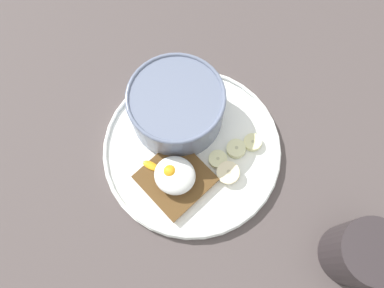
{
  "coord_description": "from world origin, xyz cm",
  "views": [
    {
      "loc": [
        -8.3,
        16.84,
        58.27
      ],
      "look_at": [
        0.0,
        0.0,
        5.0
      ],
      "focal_mm": 35.0,
      "sensor_mm": 36.0,
      "label": 1
    }
  ],
  "objects_px": {
    "banana_slice_back": "(219,157)",
    "coffee_mug": "(361,253)",
    "banana_slice_left": "(228,173)",
    "banana_slice_right": "(253,142)",
    "oatmeal_bowl": "(177,106)",
    "toast_slice": "(177,179)",
    "banana_slice_front": "(236,149)",
    "poached_egg": "(176,176)"
  },
  "relations": [
    {
      "from": "toast_slice",
      "to": "banana_slice_right",
      "type": "distance_m",
      "value": 0.13
    },
    {
      "from": "banana_slice_back",
      "to": "coffee_mug",
      "type": "height_order",
      "value": "coffee_mug"
    },
    {
      "from": "toast_slice",
      "to": "poached_egg",
      "type": "bearing_deg",
      "value": -0.13
    },
    {
      "from": "banana_slice_left",
      "to": "banana_slice_back",
      "type": "relative_size",
      "value": 1.28
    },
    {
      "from": "toast_slice",
      "to": "banana_slice_front",
      "type": "relative_size",
      "value": 3.3
    },
    {
      "from": "banana_slice_left",
      "to": "coffee_mug",
      "type": "bearing_deg",
      "value": 171.54
    },
    {
      "from": "banana_slice_left",
      "to": "coffee_mug",
      "type": "distance_m",
      "value": 0.21
    },
    {
      "from": "oatmeal_bowl",
      "to": "banana_slice_back",
      "type": "bearing_deg",
      "value": 159.19
    },
    {
      "from": "poached_egg",
      "to": "banana_slice_left",
      "type": "distance_m",
      "value": 0.08
    },
    {
      "from": "banana_slice_left",
      "to": "coffee_mug",
      "type": "relative_size",
      "value": 0.54
    },
    {
      "from": "oatmeal_bowl",
      "to": "toast_slice",
      "type": "height_order",
      "value": "oatmeal_bowl"
    },
    {
      "from": "banana_slice_left",
      "to": "banana_slice_right",
      "type": "height_order",
      "value": "banana_slice_left"
    },
    {
      "from": "oatmeal_bowl",
      "to": "banana_slice_right",
      "type": "distance_m",
      "value": 0.13
    },
    {
      "from": "poached_egg",
      "to": "banana_slice_front",
      "type": "xyz_separation_m",
      "value": [
        -0.06,
        -0.08,
        -0.02
      ]
    },
    {
      "from": "oatmeal_bowl",
      "to": "banana_slice_right",
      "type": "relative_size",
      "value": 3.93
    },
    {
      "from": "coffee_mug",
      "to": "toast_slice",
      "type": "bearing_deg",
      "value": 2.65
    },
    {
      "from": "toast_slice",
      "to": "oatmeal_bowl",
      "type": "bearing_deg",
      "value": -63.25
    },
    {
      "from": "poached_egg",
      "to": "banana_slice_front",
      "type": "bearing_deg",
      "value": -126.08
    },
    {
      "from": "banana_slice_left",
      "to": "banana_slice_back",
      "type": "distance_m",
      "value": 0.03
    },
    {
      "from": "banana_slice_back",
      "to": "banana_slice_right",
      "type": "xyz_separation_m",
      "value": [
        -0.04,
        -0.04,
        0.0
      ]
    },
    {
      "from": "banana_slice_back",
      "to": "coffee_mug",
      "type": "xyz_separation_m",
      "value": [
        -0.23,
        0.05,
        0.03
      ]
    },
    {
      "from": "banana_slice_back",
      "to": "coffee_mug",
      "type": "bearing_deg",
      "value": 167.96
    },
    {
      "from": "banana_slice_left",
      "to": "oatmeal_bowl",
      "type": "bearing_deg",
      "value": -24.83
    },
    {
      "from": "toast_slice",
      "to": "banana_slice_right",
      "type": "height_order",
      "value": "toast_slice"
    },
    {
      "from": "toast_slice",
      "to": "banana_slice_front",
      "type": "xyz_separation_m",
      "value": [
        -0.06,
        -0.08,
        -0.0
      ]
    },
    {
      "from": "oatmeal_bowl",
      "to": "toast_slice",
      "type": "bearing_deg",
      "value": 116.75
    },
    {
      "from": "banana_slice_left",
      "to": "toast_slice",
      "type": "bearing_deg",
      "value": 33.51
    },
    {
      "from": "banana_slice_back",
      "to": "coffee_mug",
      "type": "relative_size",
      "value": 0.42
    },
    {
      "from": "banana_slice_left",
      "to": "banana_slice_right",
      "type": "xyz_separation_m",
      "value": [
        -0.01,
        -0.06,
        -0.0
      ]
    },
    {
      "from": "banana_slice_front",
      "to": "banana_slice_left",
      "type": "relative_size",
      "value": 0.74
    },
    {
      "from": "oatmeal_bowl",
      "to": "banana_slice_front",
      "type": "bearing_deg",
      "value": 174.02
    },
    {
      "from": "banana_slice_left",
      "to": "banana_slice_back",
      "type": "xyz_separation_m",
      "value": [
        0.02,
        -0.02,
        -0.0
      ]
    },
    {
      "from": "banana_slice_front",
      "to": "coffee_mug",
      "type": "height_order",
      "value": "coffee_mug"
    },
    {
      "from": "oatmeal_bowl",
      "to": "banana_slice_front",
      "type": "height_order",
      "value": "oatmeal_bowl"
    },
    {
      "from": "toast_slice",
      "to": "banana_slice_left",
      "type": "height_order",
      "value": "banana_slice_left"
    },
    {
      "from": "toast_slice",
      "to": "banana_slice_back",
      "type": "height_order",
      "value": "toast_slice"
    },
    {
      "from": "banana_slice_front",
      "to": "banana_slice_left",
      "type": "bearing_deg",
      "value": 97.04
    },
    {
      "from": "poached_egg",
      "to": "banana_slice_right",
      "type": "xyz_separation_m",
      "value": [
        -0.08,
        -0.11,
        -0.02
      ]
    },
    {
      "from": "banana_slice_right",
      "to": "coffee_mug",
      "type": "xyz_separation_m",
      "value": [
        -0.19,
        0.09,
        0.03
      ]
    },
    {
      "from": "banana_slice_front",
      "to": "banana_slice_left",
      "type": "xyz_separation_m",
      "value": [
        -0.01,
        0.04,
        0.0
      ]
    },
    {
      "from": "oatmeal_bowl",
      "to": "coffee_mug",
      "type": "xyz_separation_m",
      "value": [
        -0.32,
        0.08,
        -0.0
      ]
    },
    {
      "from": "banana_slice_front",
      "to": "banana_slice_back",
      "type": "height_order",
      "value": "banana_slice_front"
    }
  ]
}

